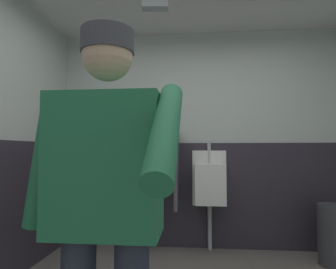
% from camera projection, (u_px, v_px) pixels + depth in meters
% --- Properties ---
extents(wall_back, '(3.95, 0.12, 2.61)m').
position_uv_depth(wall_back, '(198.00, 138.00, 3.55)').
color(wall_back, silver).
rests_on(wall_back, ground_plane).
extents(wainscot_band_back, '(3.35, 0.03, 1.24)m').
position_uv_depth(wainscot_band_back, '(198.00, 195.00, 3.43)').
color(wainscot_band_back, '#2D2833').
rests_on(wainscot_band_back, ground_plane).
extents(urinal_left, '(0.40, 0.34, 1.24)m').
position_uv_depth(urinal_left, '(145.00, 182.00, 3.36)').
color(urinal_left, white).
rests_on(urinal_left, ground_plane).
extents(urinal_middle, '(0.40, 0.34, 1.24)m').
position_uv_depth(urinal_middle, '(210.00, 183.00, 3.29)').
color(urinal_middle, white).
rests_on(urinal_middle, ground_plane).
extents(privacy_divider_panel, '(0.04, 0.40, 0.90)m').
position_uv_depth(privacy_divider_panel, '(177.00, 168.00, 3.26)').
color(privacy_divider_panel, '#4C4C51').
extents(person, '(0.67, 0.60, 1.65)m').
position_uv_depth(person, '(105.00, 195.00, 1.16)').
color(person, '#2D3342').
rests_on(person, ground_plane).
extents(trash_bin, '(0.32, 0.32, 0.60)m').
position_uv_depth(trash_bin, '(335.00, 235.00, 2.88)').
color(trash_bin, '#38383D').
rests_on(trash_bin, ground_plane).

